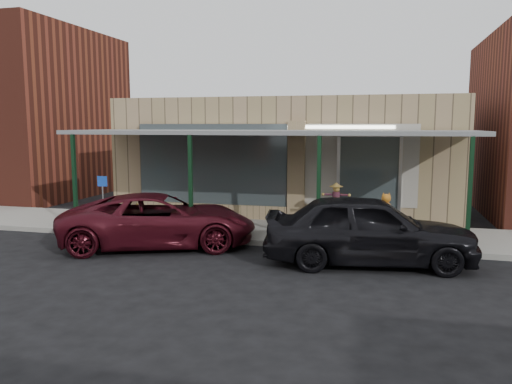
% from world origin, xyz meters
% --- Properties ---
extents(ground, '(120.00, 120.00, 0.00)m').
position_xyz_m(ground, '(0.00, 0.00, 0.00)').
color(ground, black).
rests_on(ground, ground).
extents(sidewalk, '(40.00, 3.20, 0.15)m').
position_xyz_m(sidewalk, '(0.00, 3.60, 0.07)').
color(sidewalk, gray).
rests_on(sidewalk, ground).
extents(storefront, '(12.00, 6.25, 4.20)m').
position_xyz_m(storefront, '(-0.00, 8.16, 2.09)').
color(storefront, '#947A5B').
rests_on(storefront, ground).
extents(awning, '(12.00, 3.00, 3.04)m').
position_xyz_m(awning, '(0.00, 3.56, 3.01)').
color(awning, slate).
rests_on(awning, ground).
extents(block_buildings_near, '(61.00, 8.00, 8.00)m').
position_xyz_m(block_buildings_near, '(2.01, 9.20, 3.77)').
color(block_buildings_near, maroon).
rests_on(block_buildings_near, ground).
extents(barrel_scarecrow, '(0.85, 0.69, 1.43)m').
position_xyz_m(barrel_scarecrow, '(2.10, 3.94, 0.63)').
color(barrel_scarecrow, '#523921').
rests_on(barrel_scarecrow, sidewalk).
extents(barrel_pumpkin, '(0.69, 0.69, 0.76)m').
position_xyz_m(barrel_pumpkin, '(-3.83, 2.81, 0.42)').
color(barrel_pumpkin, '#523921').
rests_on(barrel_pumpkin, sidewalk).
extents(handicap_sign, '(0.32, 0.05, 1.54)m').
position_xyz_m(handicap_sign, '(-5.00, 2.84, 1.14)').
color(handicap_sign, gray).
rests_on(handicap_sign, sidewalk).
extents(parked_sedan, '(5.11, 2.60, 1.67)m').
position_xyz_m(parked_sedan, '(3.14, 0.92, 0.83)').
color(parked_sedan, black).
rests_on(parked_sedan, ground).
extents(car_maroon, '(5.66, 4.06, 1.43)m').
position_xyz_m(car_maroon, '(-2.38, 1.32, 0.72)').
color(car_maroon, '#460E18').
rests_on(car_maroon, ground).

